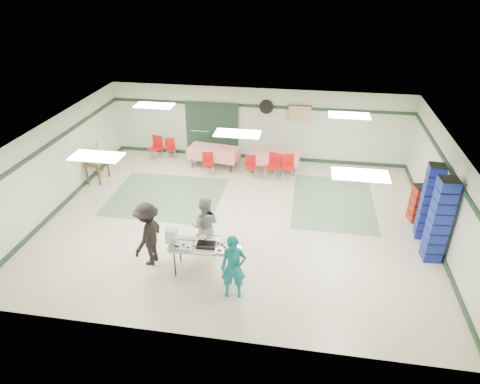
% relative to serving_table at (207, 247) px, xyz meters
% --- Properties ---
extents(floor, '(11.00, 11.00, 0.00)m').
position_rel_serving_table_xyz_m(floor, '(0.33, 2.44, -0.71)').
color(floor, beige).
rests_on(floor, ground).
extents(ceiling, '(11.00, 11.00, 0.00)m').
position_rel_serving_table_xyz_m(ceiling, '(0.33, 2.44, 1.99)').
color(ceiling, white).
rests_on(ceiling, wall_back).
extents(wall_back, '(11.00, 0.00, 11.00)m').
position_rel_serving_table_xyz_m(wall_back, '(0.33, 6.94, 0.64)').
color(wall_back, beige).
rests_on(wall_back, floor).
extents(wall_front, '(11.00, 0.00, 11.00)m').
position_rel_serving_table_xyz_m(wall_front, '(0.33, -2.06, 0.64)').
color(wall_front, beige).
rests_on(wall_front, floor).
extents(wall_left, '(0.00, 9.00, 9.00)m').
position_rel_serving_table_xyz_m(wall_left, '(-5.17, 2.44, 0.64)').
color(wall_left, beige).
rests_on(wall_left, floor).
extents(wall_right, '(0.00, 9.00, 9.00)m').
position_rel_serving_table_xyz_m(wall_right, '(5.83, 2.44, 0.64)').
color(wall_right, beige).
rests_on(wall_right, floor).
extents(trim_back, '(11.00, 0.06, 0.10)m').
position_rel_serving_table_xyz_m(trim_back, '(0.33, 6.91, 1.34)').
color(trim_back, '#1C3323').
rests_on(trim_back, wall_back).
extents(baseboard_back, '(11.00, 0.06, 0.12)m').
position_rel_serving_table_xyz_m(baseboard_back, '(0.33, 6.91, -0.65)').
color(baseboard_back, '#1C3323').
rests_on(baseboard_back, floor).
extents(trim_left, '(0.06, 9.00, 0.10)m').
position_rel_serving_table_xyz_m(trim_left, '(-5.14, 2.44, 1.34)').
color(trim_left, '#1C3323').
rests_on(trim_left, wall_back).
extents(baseboard_left, '(0.06, 9.00, 0.12)m').
position_rel_serving_table_xyz_m(baseboard_left, '(-5.14, 2.44, -0.65)').
color(baseboard_left, '#1C3323').
rests_on(baseboard_left, floor).
extents(trim_right, '(0.06, 9.00, 0.10)m').
position_rel_serving_table_xyz_m(trim_right, '(5.80, 2.44, 1.34)').
color(trim_right, '#1C3323').
rests_on(trim_right, wall_back).
extents(baseboard_right, '(0.06, 9.00, 0.12)m').
position_rel_serving_table_xyz_m(baseboard_right, '(5.80, 2.44, -0.65)').
color(baseboard_right, '#1C3323').
rests_on(baseboard_right, floor).
extents(green_patch_a, '(3.50, 3.00, 0.01)m').
position_rel_serving_table_xyz_m(green_patch_a, '(-2.17, 3.44, -0.71)').
color(green_patch_a, gray).
rests_on(green_patch_a, floor).
extents(green_patch_b, '(2.50, 3.50, 0.01)m').
position_rel_serving_table_xyz_m(green_patch_b, '(3.13, 3.94, -0.71)').
color(green_patch_b, gray).
rests_on(green_patch_b, floor).
extents(double_door_left, '(0.90, 0.06, 2.10)m').
position_rel_serving_table_xyz_m(double_door_left, '(-1.87, 6.88, 0.34)').
color(double_door_left, gray).
rests_on(double_door_left, floor).
extents(double_door_right, '(0.90, 0.06, 2.10)m').
position_rel_serving_table_xyz_m(double_door_right, '(-0.92, 6.88, 0.34)').
color(double_door_right, gray).
rests_on(double_door_right, floor).
extents(door_frame, '(2.00, 0.03, 2.15)m').
position_rel_serving_table_xyz_m(door_frame, '(-1.40, 6.86, 0.34)').
color(door_frame, '#1C3323').
rests_on(door_frame, floor).
extents(wall_fan, '(0.50, 0.10, 0.50)m').
position_rel_serving_table_xyz_m(wall_fan, '(0.63, 6.88, 1.34)').
color(wall_fan, black).
rests_on(wall_fan, wall_back).
extents(scroll_banner, '(0.80, 0.02, 0.60)m').
position_rel_serving_table_xyz_m(scroll_banner, '(1.83, 6.88, 1.14)').
color(scroll_banner, tan).
rests_on(scroll_banner, wall_back).
extents(serving_table, '(1.74, 0.79, 0.76)m').
position_rel_serving_table_xyz_m(serving_table, '(0.00, 0.00, 0.00)').
color(serving_table, '#ACABA7').
rests_on(serving_table, floor).
extents(sheet_tray_right, '(0.64, 0.50, 0.02)m').
position_rel_serving_table_xyz_m(sheet_tray_right, '(0.54, -0.07, 0.06)').
color(sheet_tray_right, silver).
rests_on(sheet_tray_right, serving_table).
extents(sheet_tray_mid, '(0.66, 0.51, 0.02)m').
position_rel_serving_table_xyz_m(sheet_tray_mid, '(-0.03, 0.16, 0.06)').
color(sheet_tray_mid, silver).
rests_on(sheet_tray_mid, serving_table).
extents(sheet_tray_left, '(0.61, 0.47, 0.02)m').
position_rel_serving_table_xyz_m(sheet_tray_left, '(-0.60, -0.10, 0.06)').
color(sheet_tray_left, silver).
rests_on(sheet_tray_left, serving_table).
extents(baking_pan, '(0.47, 0.31, 0.08)m').
position_rel_serving_table_xyz_m(baking_pan, '(0.00, -0.04, 0.09)').
color(baking_pan, black).
rests_on(baking_pan, serving_table).
extents(foam_box_stack, '(0.27, 0.25, 0.35)m').
position_rel_serving_table_xyz_m(foam_box_stack, '(-0.86, 0.02, 0.22)').
color(foam_box_stack, white).
rests_on(foam_box_stack, serving_table).
extents(volunteer_teal, '(0.63, 0.47, 1.56)m').
position_rel_serving_table_xyz_m(volunteer_teal, '(0.77, -0.74, 0.07)').
color(volunteer_teal, '#126E82').
rests_on(volunteer_teal, floor).
extents(volunteer_grey, '(0.83, 0.67, 1.60)m').
position_rel_serving_table_xyz_m(volunteer_grey, '(-0.23, 0.76, 0.09)').
color(volunteer_grey, gray).
rests_on(volunteer_grey, floor).
extents(volunteer_dark, '(0.78, 1.17, 1.68)m').
position_rel_serving_table_xyz_m(volunteer_dark, '(-1.49, 0.11, 0.13)').
color(volunteer_dark, black).
rests_on(volunteer_dark, floor).
extents(dining_table_a, '(1.75, 0.80, 0.77)m').
position_rel_serving_table_xyz_m(dining_table_a, '(1.07, 5.88, -0.14)').
color(dining_table_a, red).
rests_on(dining_table_a, floor).
extents(dining_table_b, '(1.88, 1.03, 0.77)m').
position_rel_serving_table_xyz_m(dining_table_b, '(-1.13, 5.88, -0.14)').
color(dining_table_b, red).
rests_on(dining_table_b, floor).
extents(chair_a, '(0.55, 0.55, 0.92)m').
position_rel_serving_table_xyz_m(chair_a, '(1.10, 5.31, -0.15)').
color(chair_a, red).
rests_on(chair_a, floor).
extents(chair_b, '(0.44, 0.44, 0.78)m').
position_rel_serving_table_xyz_m(chair_b, '(0.30, 5.30, -0.24)').
color(chair_b, red).
rests_on(chair_b, floor).
extents(chair_c, '(0.47, 0.47, 0.90)m').
position_rel_serving_table_xyz_m(chair_c, '(1.58, 5.31, -0.16)').
color(chair_c, red).
rests_on(chair_c, floor).
extents(chair_d, '(0.47, 0.47, 0.79)m').
position_rel_serving_table_xyz_m(chair_d, '(-1.22, 5.30, -0.23)').
color(chair_d, red).
rests_on(chair_d, floor).
extents(chair_loose_a, '(0.48, 0.48, 0.80)m').
position_rel_serving_table_xyz_m(chair_loose_a, '(-2.93, 6.35, -0.22)').
color(chair_loose_a, red).
rests_on(chair_loose_a, floor).
extents(chair_loose_b, '(0.55, 0.55, 0.94)m').
position_rel_serving_table_xyz_m(chair_loose_b, '(-3.41, 6.16, -0.13)').
color(chair_loose_b, red).
rests_on(chair_loose_b, floor).
extents(crate_stack_blue_a, '(0.45, 0.45, 2.16)m').
position_rel_serving_table_xyz_m(crate_stack_blue_a, '(5.48, 2.42, 0.37)').
color(crate_stack_blue_a, navy).
rests_on(crate_stack_blue_a, floor).
extents(crate_stack_red, '(0.50, 0.50, 1.11)m').
position_rel_serving_table_xyz_m(crate_stack_red, '(5.48, 3.26, -0.16)').
color(crate_stack_red, maroon).
rests_on(crate_stack_red, floor).
extents(crate_stack_blue_b, '(0.47, 0.47, 2.28)m').
position_rel_serving_table_xyz_m(crate_stack_blue_b, '(5.48, 1.40, 0.43)').
color(crate_stack_blue_b, navy).
rests_on(crate_stack_blue_b, floor).
extents(printer_table, '(0.55, 0.84, 0.74)m').
position_rel_serving_table_xyz_m(printer_table, '(-4.82, 4.15, -0.08)').
color(printer_table, brown).
rests_on(printer_table, floor).
extents(office_printer, '(0.61, 0.56, 0.42)m').
position_rel_serving_table_xyz_m(office_printer, '(-4.82, 4.13, 0.24)').
color(office_printer, '#B5B5B0').
rests_on(office_printer, printer_table).
extents(broom, '(0.06, 0.21, 1.24)m').
position_rel_serving_table_xyz_m(broom, '(-4.90, 4.60, -0.06)').
color(broom, brown).
rests_on(broom, floor).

